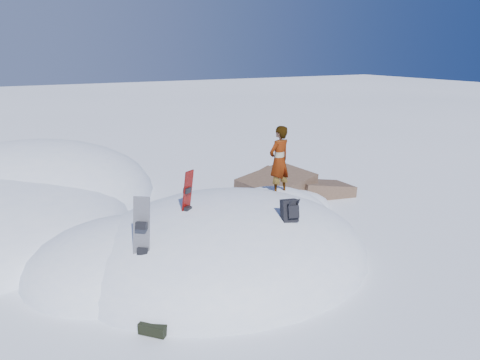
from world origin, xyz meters
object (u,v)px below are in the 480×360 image
snowboard_red (187,202)px  snowboard_dark (142,241)px  backpack (290,211)px  person (279,161)px

snowboard_red → snowboard_dark: 1.54m
snowboard_red → snowboard_dark: snowboard_red is taller
backpack → person: 2.30m
snowboard_red → backpack: 2.21m
snowboard_red → backpack: size_ratio=2.58×
snowboard_red → snowboard_dark: size_ratio=0.84×
snowboard_dark → person: (4.09, 1.55, 0.77)m
person → backpack: bearing=48.0°
snowboard_red → person: size_ratio=0.80×
backpack → person: bearing=76.7°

